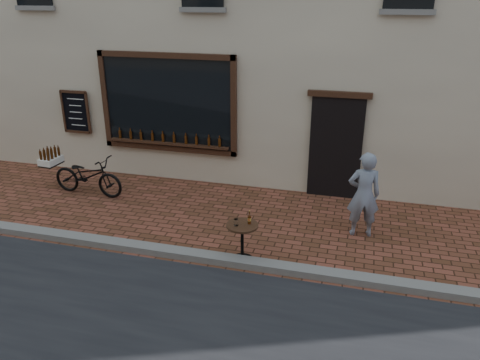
# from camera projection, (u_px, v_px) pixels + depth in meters

# --- Properties ---
(ground) EXTENTS (90.00, 90.00, 0.00)m
(ground) POSITION_uv_depth(u_px,v_px,m) (198.00, 266.00, 7.72)
(ground) COLOR #522C1A
(ground) RESTS_ON ground
(kerb) EXTENTS (90.00, 0.25, 0.12)m
(kerb) POSITION_uv_depth(u_px,v_px,m) (202.00, 256.00, 7.88)
(kerb) COLOR slate
(kerb) RESTS_ON ground
(cargo_bicycle) EXTENTS (1.97, 0.69, 0.95)m
(cargo_bicycle) POSITION_uv_depth(u_px,v_px,m) (86.00, 175.00, 10.27)
(cargo_bicycle) COLOR black
(cargo_bicycle) RESTS_ON ground
(bistro_table) EXTENTS (0.53, 0.53, 0.91)m
(bistro_table) POSITION_uv_depth(u_px,v_px,m) (242.00, 235.00, 7.70)
(bistro_table) COLOR black
(bistro_table) RESTS_ON ground
(pedestrian) EXTENTS (0.65, 0.48, 1.61)m
(pedestrian) POSITION_uv_depth(u_px,v_px,m) (364.00, 195.00, 8.42)
(pedestrian) COLOR gray
(pedestrian) RESTS_ON ground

